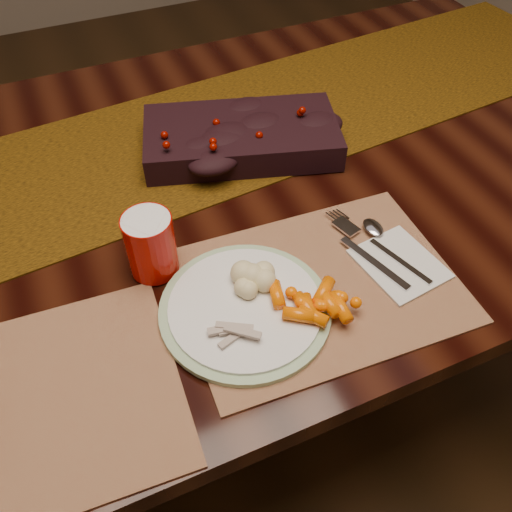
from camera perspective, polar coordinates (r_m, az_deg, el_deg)
name	(u,v)px	position (r m, az deg, el deg)	size (l,w,h in m)	color
floor	(228,382)	(1.59, -2.94, -13.11)	(5.00, 5.00, 0.00)	black
dining_table	(222,302)	(1.28, -3.58, -4.88)	(1.80, 1.00, 0.75)	black
table_runner	(213,133)	(1.12, -4.51, 12.75)	(1.88, 0.39, 0.00)	#593E11
centerpiece	(241,133)	(1.05, -1.56, 12.80)	(0.36, 0.19, 0.07)	black
placemat_main	(319,286)	(0.83, 6.60, -3.11)	(0.41, 0.30, 0.00)	brown
placemat_second	(18,412)	(0.77, -23.77, -14.78)	(0.41, 0.30, 0.00)	brown
dinner_plate	(245,308)	(0.79, -1.15, -5.51)	(0.25, 0.25, 0.01)	white
baby_carrots	(305,297)	(0.78, 5.15, -4.31)	(0.11, 0.09, 0.02)	#F56400
mashed_potatoes	(251,273)	(0.79, -0.55, -1.82)	(0.07, 0.07, 0.04)	#D7C588
turkey_shreds	(234,326)	(0.75, -2.36, -7.40)	(0.07, 0.06, 0.02)	beige
napkin	(399,264)	(0.88, 14.85, -0.79)	(0.11, 0.13, 0.00)	silver
fork	(367,253)	(0.87, 11.59, 0.32)	(0.03, 0.17, 0.00)	silver
spoon	(391,250)	(0.89, 14.05, 0.59)	(0.03, 0.15, 0.00)	silver
red_cup	(151,245)	(0.82, -11.03, 1.18)	(0.08, 0.08, 0.10)	#A80A02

